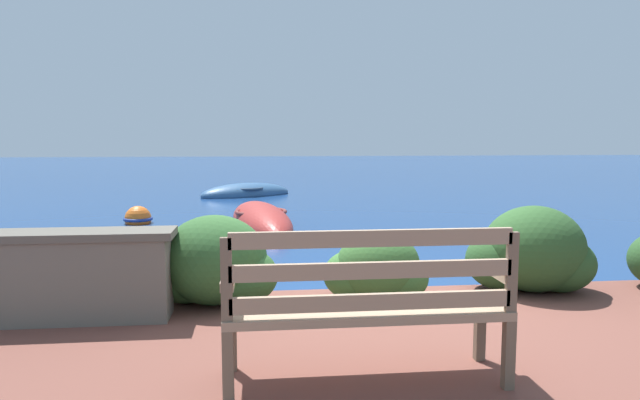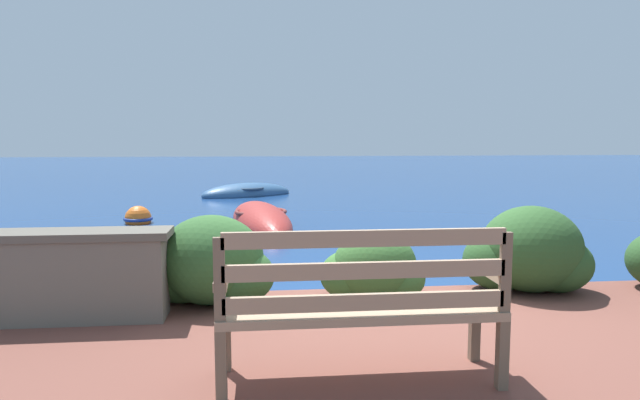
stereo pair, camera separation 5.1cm
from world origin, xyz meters
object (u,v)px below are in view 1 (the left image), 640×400
object	(u,v)px
rowboat_nearest	(261,222)
mooring_buoy	(138,219)
rowboat_mid	(246,194)
park_bench	(367,302)

from	to	relation	value
rowboat_nearest	mooring_buoy	size ratio (longest dim) A/B	6.47
rowboat_nearest	rowboat_mid	bearing A→B (deg)	-5.31
rowboat_nearest	park_bench	bearing A→B (deg)	174.83
rowboat_mid	park_bench	bearing A→B (deg)	67.38
park_bench	rowboat_mid	xyz separation A→B (m)	(-0.95, 12.57, -0.65)
park_bench	mooring_buoy	xyz separation A→B (m)	(-2.87, 7.78, -0.62)
park_bench	rowboat_nearest	bearing A→B (deg)	99.61
rowboat_mid	mooring_buoy	xyz separation A→B (m)	(-1.92, -4.78, 0.03)
park_bench	rowboat_nearest	size ratio (longest dim) A/B	0.47
park_bench	mooring_buoy	size ratio (longest dim) A/B	3.03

